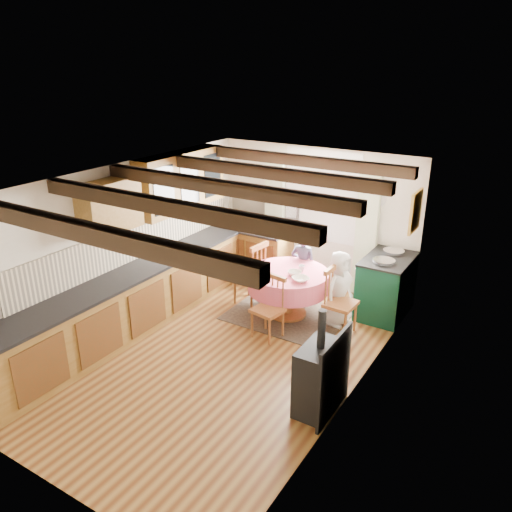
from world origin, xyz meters
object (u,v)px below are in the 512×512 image
Objects in this scene: cast_iron_stove at (320,361)px; child_right at (339,289)px; chair_left at (250,273)px; chair_near at (268,308)px; cup at (302,268)px; dining_table at (288,294)px; aga_range at (386,285)px; chair_right at (341,301)px; child_far at (303,267)px.

cast_iron_stove is 2.06m from child_right.
chair_left is 2.83m from cast_iron_stove.
chair_near is 0.88× the size of chair_left.
dining_table is at bearing -139.39° from cup.
dining_table is at bearing -145.43° from aga_range.
chair_left is (-0.74, 0.09, 0.16)m from dining_table.
chair_near is 1.06m from chair_right.
chair_right is 1.16m from child_far.
chair_left is 0.83× the size of cast_iron_stove.
aga_range reaches higher than dining_table.
child_far is 12.37× the size of cup.
cup is at bearing 122.05° from cast_iron_stove.
child_right reaches higher than chair_right.
child_right is 0.64m from cup.
dining_table is 12.86× the size of cup.
cast_iron_stove reaches higher than chair_left.
aga_range is at bearing 117.20° from chair_left.
chair_left is at bearing 173.43° from dining_table.
child_far is 1.02× the size of child_right.
chair_right is (0.83, 0.66, 0.04)m from chair_near.
chair_near is at bearing -96.16° from cup.
dining_table is 1.06× the size of child_right.
cast_iron_stove is (0.11, -2.66, 0.16)m from aga_range.
chair_near is at bearing 140.37° from cast_iron_stove.
child_right is (0.81, -0.44, -0.01)m from child_far.
aga_range is 0.82× the size of cast_iron_stove.
cup is at bearing 98.84° from chair_left.
child_far is (-0.12, 1.33, 0.13)m from chair_near.
chair_near reaches higher than cup.
chair_near is at bearing -126.93° from aga_range.
cast_iron_stove is 1.07× the size of child_far.
aga_range is at bearing 33.65° from cup.
chair_left is 1.50m from child_right.
cup is at bearing 102.81° from child_right.
cast_iron_stove reaches higher than child_right.
cast_iron_stove reaches higher than chair_near.
cup is at bearing 92.97° from chair_near.
cup is (-0.74, 0.19, 0.28)m from chair_right.
dining_table is 1.52m from aga_range.
child_right reaches higher than dining_table.
chair_near is 1.14m from chair_left.
chair_near is 0.92m from cup.
child_far is 0.56m from cup.
child_right reaches higher than chair_left.
dining_table is 1.33× the size of chair_near.
aga_range is 10.83× the size of cup.
cup is (0.09, 0.85, 0.32)m from chair_near.
chair_near is at bearing 93.78° from child_far.
cast_iron_stove is (2.11, -1.89, 0.10)m from chair_left.
cup is at bearing 40.61° from dining_table.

